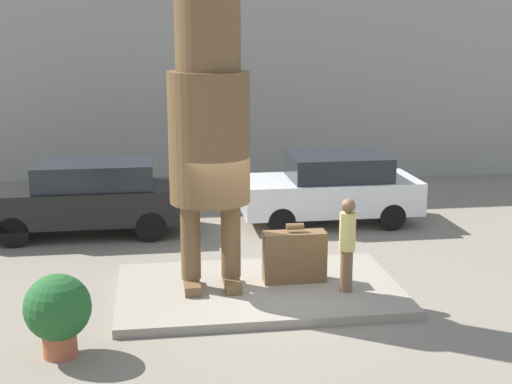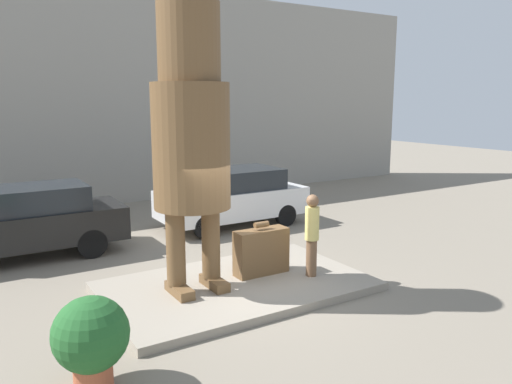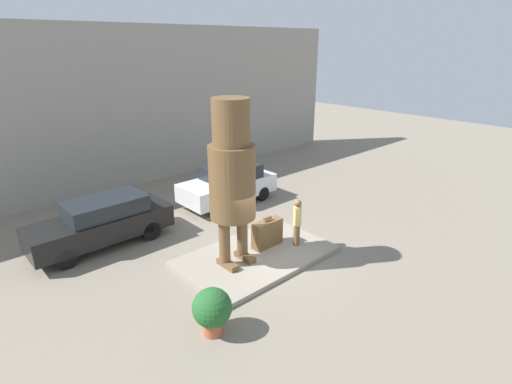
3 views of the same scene
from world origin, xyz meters
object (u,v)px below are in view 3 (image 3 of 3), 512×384
at_px(giant_suitcase, 267,233).
at_px(statue_figure, 232,172).
at_px(tourist, 297,220).
at_px(planter_pot, 212,309).
at_px(parked_car_black, 102,221).
at_px(parked_car_white, 229,184).

bearing_deg(giant_suitcase, statue_figure, -177.75).
bearing_deg(tourist, planter_pot, -161.88).
distance_m(parked_car_black, planter_pot, 6.26).
relative_size(parked_car_black, planter_pot, 3.87).
relative_size(giant_suitcase, tourist, 0.68).
xyz_separation_m(parked_car_white, planter_pot, (-5.64, -6.45, -0.17)).
relative_size(statue_figure, tourist, 3.08).
xyz_separation_m(tourist, parked_car_white, (0.97, 4.92, -0.19)).
bearing_deg(planter_pot, parked_car_white, 48.81).
bearing_deg(planter_pot, parked_car_black, 90.75).
distance_m(statue_figure, tourist, 3.16).
bearing_deg(giant_suitcase, parked_car_white, 67.73).
bearing_deg(parked_car_white, statue_figure, 53.10).
distance_m(statue_figure, parked_car_white, 5.90).
distance_m(statue_figure, giant_suitcase, 2.94).
distance_m(tourist, parked_car_white, 5.01).
xyz_separation_m(tourist, parked_car_black, (-4.76, 4.73, -0.17)).
bearing_deg(tourist, parked_car_white, 78.89).
height_order(statue_figure, tourist, statue_figure).
height_order(giant_suitcase, parked_car_black, parked_car_black).
bearing_deg(statue_figure, parked_car_black, 120.53).
xyz_separation_m(tourist, planter_pot, (-4.68, -1.53, -0.36)).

